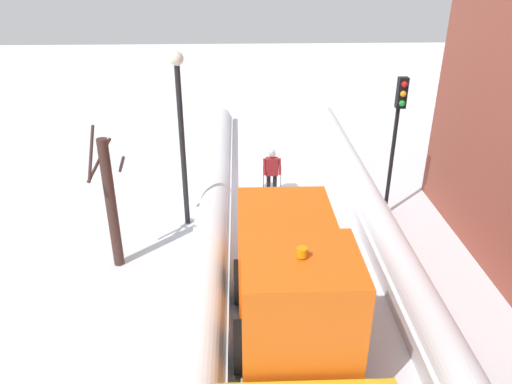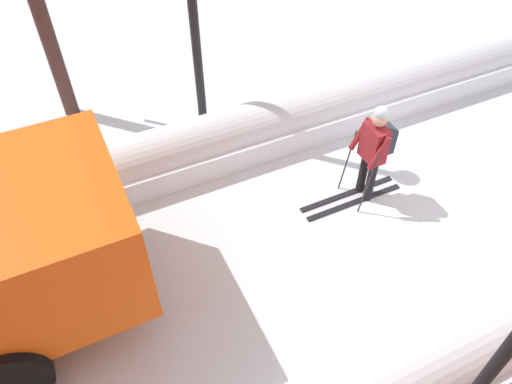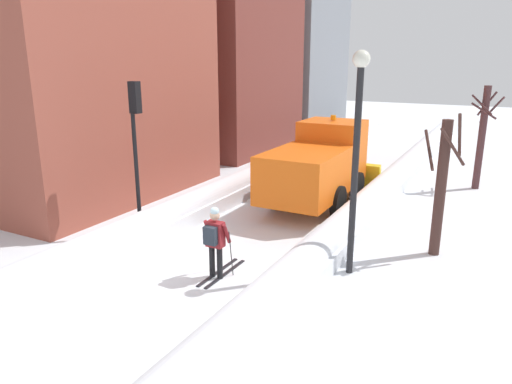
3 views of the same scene
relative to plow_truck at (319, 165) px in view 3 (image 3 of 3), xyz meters
The scene contains 10 objects.
ground_plane 3.01m from the plow_truck, 102.46° to the left, with size 80.00×80.00×0.00m, color white.
snowbank_left 4.14m from the plow_truck, 140.19° to the left, with size 1.10×36.00×0.96m.
snowbank_right 3.40m from the plow_truck, 52.84° to the left, with size 1.10×36.00×0.91m.
building_concrete_far 19.68m from the plow_truck, 117.23° to the left, with size 6.39×8.10×10.70m.
plow_truck is the anchor object (origin of this frame).
skier 6.88m from the plow_truck, 90.16° to the right, with size 0.62×1.80×1.81m.
traffic_light_pole 6.67m from the plow_truck, 124.63° to the right, with size 0.28×0.42×4.55m.
street_lamp 6.06m from the plow_truck, 61.20° to the right, with size 0.40×0.40×5.36m.
bare_tree_near 5.32m from the plow_truck, 32.40° to the right, with size 1.13×1.22×3.90m.
bare_tree_mid 7.15m from the plow_truck, 45.83° to the left, with size 1.21×1.20×4.14m.
Camera 3 is at (6.41, -8.40, 5.20)m, focal length 33.52 mm.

